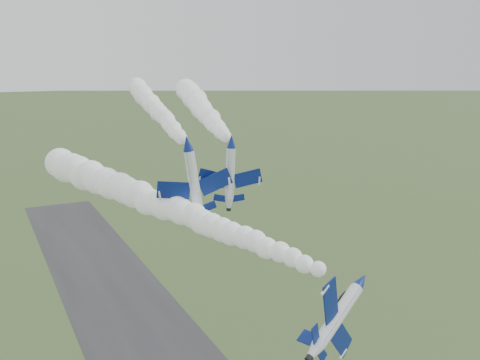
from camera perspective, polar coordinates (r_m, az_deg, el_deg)
name	(u,v)px	position (r m, az deg, el deg)	size (l,w,h in m)	color
jet_lead	(362,281)	(58.40, 12.91, -10.46)	(6.19, 11.56, 8.98)	white
smoke_trail_jet_lead	(162,205)	(77.52, -8.35, -2.61)	(5.21, 59.36, 5.21)	white
jet_pair_left	(187,143)	(73.57, -5.63, 3.93)	(10.76, 12.75, 3.34)	white
smoke_trail_jet_pair_left	(153,105)	(111.53, -9.31, 7.88)	(4.48, 70.75, 4.48)	white
jet_pair_right	(231,141)	(76.02, -0.92, 4.15)	(9.47, 11.03, 2.78)	white
smoke_trail_jet_pair_right	(201,107)	(111.60, -4.14, 7.75)	(5.51, 68.29, 5.51)	white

